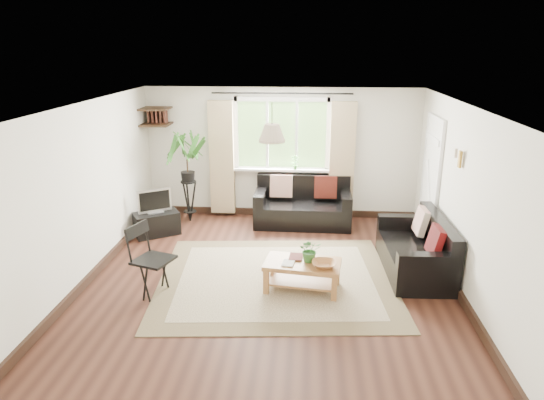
# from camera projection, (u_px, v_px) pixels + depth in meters

# --- Properties ---
(floor) EXTENTS (5.50, 5.50, 0.00)m
(floor) POSITION_uv_depth(u_px,v_px,m) (270.00, 281.00, 6.70)
(floor) COLOR black
(floor) RESTS_ON ground
(ceiling) EXTENTS (5.50, 5.50, 0.00)m
(ceiling) POSITION_uv_depth(u_px,v_px,m) (270.00, 106.00, 5.97)
(ceiling) COLOR white
(ceiling) RESTS_ON floor
(wall_back) EXTENTS (5.00, 0.02, 2.40)m
(wall_back) POSITION_uv_depth(u_px,v_px,m) (282.00, 153.00, 8.95)
(wall_back) COLOR silver
(wall_back) RESTS_ON floor
(wall_front) EXTENTS (5.00, 0.02, 2.40)m
(wall_front) POSITION_uv_depth(u_px,v_px,m) (241.00, 307.00, 3.73)
(wall_front) COLOR silver
(wall_front) RESTS_ON floor
(wall_left) EXTENTS (0.02, 5.50, 2.40)m
(wall_left) POSITION_uv_depth(u_px,v_px,m) (85.00, 194.00, 6.52)
(wall_left) COLOR silver
(wall_left) RESTS_ON floor
(wall_right) EXTENTS (0.02, 5.50, 2.40)m
(wall_right) POSITION_uv_depth(u_px,v_px,m) (465.00, 203.00, 6.15)
(wall_right) COLOR silver
(wall_right) RESTS_ON floor
(rug) EXTENTS (3.44, 3.03, 0.02)m
(rug) POSITION_uv_depth(u_px,v_px,m) (276.00, 279.00, 6.74)
(rug) COLOR beige
(rug) RESTS_ON floor
(window) EXTENTS (2.50, 0.16, 2.16)m
(window) POSITION_uv_depth(u_px,v_px,m) (282.00, 135.00, 8.80)
(window) COLOR white
(window) RESTS_ON wall_back
(door) EXTENTS (0.06, 0.96, 2.06)m
(door) POSITION_uv_depth(u_px,v_px,m) (430.00, 182.00, 7.83)
(door) COLOR silver
(door) RESTS_ON wall_right
(corner_shelf) EXTENTS (0.50, 0.50, 0.34)m
(corner_shelf) POSITION_uv_depth(u_px,v_px,m) (156.00, 116.00, 8.66)
(corner_shelf) COLOR black
(corner_shelf) RESTS_ON wall_back
(pendant_lamp) EXTENTS (0.36, 0.36, 0.54)m
(pendant_lamp) POSITION_uv_depth(u_px,v_px,m) (272.00, 129.00, 6.45)
(pendant_lamp) COLOR beige
(pendant_lamp) RESTS_ON ceiling
(wall_sconce) EXTENTS (0.12, 0.12, 0.28)m
(wall_sconce) POSITION_uv_depth(u_px,v_px,m) (458.00, 156.00, 6.28)
(wall_sconce) COLOR beige
(wall_sconce) RESTS_ON wall_right
(sofa_back) EXTENTS (1.71, 0.87, 0.80)m
(sofa_back) POSITION_uv_depth(u_px,v_px,m) (303.00, 203.00, 8.70)
(sofa_back) COLOR black
(sofa_back) RESTS_ON floor
(sofa_right) EXTENTS (1.65, 0.87, 0.76)m
(sofa_right) POSITION_uv_depth(u_px,v_px,m) (415.00, 247.00, 6.89)
(sofa_right) COLOR black
(sofa_right) RESTS_ON floor
(coffee_table) EXTENTS (1.05, 0.66, 0.40)m
(coffee_table) POSITION_uv_depth(u_px,v_px,m) (302.00, 276.00, 6.41)
(coffee_table) COLOR #985A32
(coffee_table) RESTS_ON floor
(table_plant) EXTENTS (0.33, 0.30, 0.32)m
(table_plant) POSITION_uv_depth(u_px,v_px,m) (310.00, 250.00, 6.32)
(table_plant) COLOR #2E6428
(table_plant) RESTS_ON coffee_table
(bowl) EXTENTS (0.31, 0.31, 0.08)m
(bowl) POSITION_uv_depth(u_px,v_px,m) (324.00, 264.00, 6.20)
(bowl) COLOR #A46938
(bowl) RESTS_ON coffee_table
(book_a) EXTENTS (0.18, 0.22, 0.02)m
(book_a) POSITION_uv_depth(u_px,v_px,m) (283.00, 263.00, 6.31)
(book_a) COLOR silver
(book_a) RESTS_ON coffee_table
(book_b) EXTENTS (0.19, 0.25, 0.02)m
(book_b) POSITION_uv_depth(u_px,v_px,m) (289.00, 256.00, 6.48)
(book_b) COLOR #502320
(book_b) RESTS_ON coffee_table
(tv_stand) EXTENTS (0.84, 0.74, 0.39)m
(tv_stand) POSITION_uv_depth(u_px,v_px,m) (157.00, 223.00, 8.29)
(tv_stand) COLOR black
(tv_stand) RESTS_ON floor
(tv) EXTENTS (0.58, 0.46, 0.43)m
(tv) POSITION_uv_depth(u_px,v_px,m) (154.00, 201.00, 8.16)
(tv) COLOR #A5A5AA
(tv) RESTS_ON tv_stand
(palm_stand) EXTENTS (0.74, 0.74, 1.65)m
(palm_stand) POSITION_uv_depth(u_px,v_px,m) (188.00, 178.00, 8.74)
(palm_stand) COLOR black
(palm_stand) RESTS_ON floor
(folding_chair) EXTENTS (0.62, 0.62, 0.95)m
(folding_chair) POSITION_uv_depth(u_px,v_px,m) (154.00, 261.00, 6.21)
(folding_chair) COLOR black
(folding_chair) RESTS_ON floor
(sill_plant) EXTENTS (0.14, 0.10, 0.27)m
(sill_plant) POSITION_uv_depth(u_px,v_px,m) (295.00, 162.00, 8.85)
(sill_plant) COLOR #2D6023
(sill_plant) RESTS_ON window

